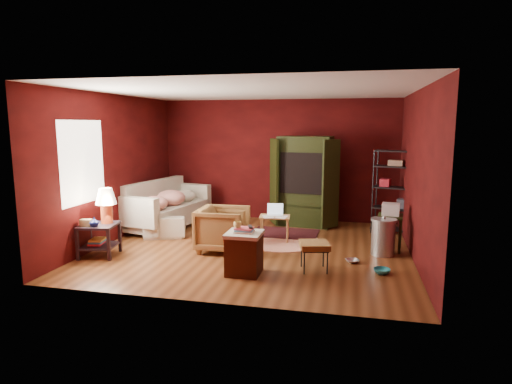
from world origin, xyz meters
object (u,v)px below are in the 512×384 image
wire_shelving (395,188)px  armchair (223,227)px  hamper (244,252)px  tv_armoire (304,179)px  sofa (167,209)px  laptop_desk (275,219)px  side_table (102,215)px

wire_shelving → armchair: bearing=-132.0°
hamper → wire_shelving: wire_shelving is taller
tv_armoire → wire_shelving: bearing=-2.6°
sofa → hamper: 3.41m
hamper → laptop_desk: (0.12, 1.91, 0.11)m
sofa → hamper: sofa is taller
side_table → laptop_desk: size_ratio=1.63×
armchair → hamper: armchair is taller
side_table → wire_shelving: size_ratio=0.68×
hamper → tv_armoire: (0.52, 3.35, 0.70)m
hamper → wire_shelving: (2.41, 3.03, 0.61)m
armchair → wire_shelving: 3.67m
laptop_desk → tv_armoire: size_ratio=0.36×
armchair → wire_shelving: (3.07, 1.94, 0.51)m
armchair → tv_armoire: tv_armoire is taller
side_table → sofa: bearing=83.5°
laptop_desk → wire_shelving: wire_shelving is taller
sofa → laptop_desk: bearing=-122.6°
sofa → tv_armoire: 3.07m
armchair → laptop_desk: bearing=-45.0°
side_table → tv_armoire: bearing=43.7°
sofa → laptop_desk: size_ratio=2.91×
laptop_desk → armchair: bearing=-139.9°
wire_shelving → tv_armoire: bearing=-173.8°
sofa → armchair: size_ratio=2.40×
side_table → armchair: bearing=20.4°
laptop_desk → tv_armoire: (0.40, 1.43, 0.59)m
armchair → side_table: 2.07m
sofa → armchair: (1.68, -1.38, 0.03)m
sofa → tv_armoire: size_ratio=1.05×
armchair → hamper: bearing=-150.1°
laptop_desk → side_table: bearing=-156.7°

